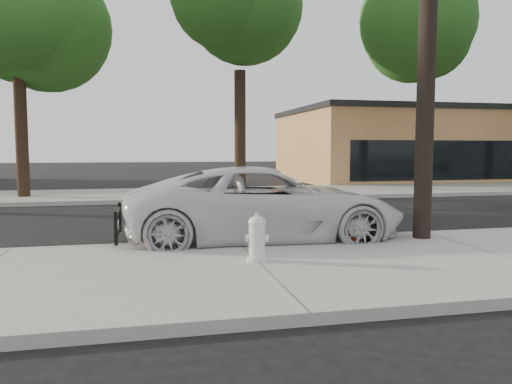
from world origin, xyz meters
TOP-DOWN VIEW (x-y plane):
  - ground at (0.00, 0.00)m, footprint 120.00×120.00m
  - near_sidewalk at (0.00, -4.30)m, footprint 90.00×4.40m
  - far_sidewalk at (0.00, 8.50)m, footprint 90.00×5.00m
  - curb_near at (0.00, -2.10)m, footprint 90.00×0.12m
  - building_main at (16.00, 16.00)m, footprint 18.00×10.00m
  - tree_b at (-5.81, 8.06)m, footprint 4.34×4.20m
  - tree_c at (2.22, 7.64)m, footprint 4.96×4.80m
  - tree_d at (10.20, 7.95)m, footprint 4.50×4.35m
  - police_cruiser at (0.67, -1.72)m, footprint 5.63×2.79m
  - fire_hydrant at (-0.00, -3.96)m, footprint 0.38×0.34m
  - traffic_cone at (2.13, -2.50)m, footprint 0.52×0.52m

SIDE VIEW (x-z plane):
  - ground at x=0.00m, z-range 0.00..0.00m
  - near_sidewalk at x=0.00m, z-range 0.00..0.15m
  - far_sidewalk at x=0.00m, z-range 0.00..0.15m
  - curb_near at x=0.00m, z-range -0.01..0.15m
  - fire_hydrant at x=0.00m, z-range 0.14..0.84m
  - traffic_cone at x=2.13m, z-range 0.14..0.91m
  - police_cruiser at x=0.67m, z-range 0.00..1.53m
  - building_main at x=16.00m, z-range 0.00..4.00m
  - tree_b at x=-5.81m, z-range 1.93..10.38m
  - tree_d at x=10.20m, z-range 1.99..10.74m
  - tree_c at x=2.22m, z-range 2.13..11.68m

